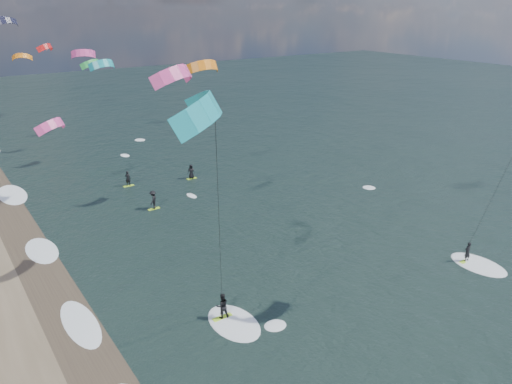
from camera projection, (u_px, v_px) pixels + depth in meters
wet_sand_strip at (99, 376)px, 25.30m from camera, size 3.00×240.00×0.00m
kitesurfer_near_b at (221, 195)px, 21.94m from camera, size 6.79×9.20×15.20m
far_kitesurfers at (160, 188)px, 48.30m from camera, size 7.88×8.09×1.78m
bg_kite_field at (61, 50)px, 61.93m from camera, size 14.63×75.27×8.83m
shoreline_surf at (94, 321)px, 29.60m from camera, size 2.40×79.40×0.11m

